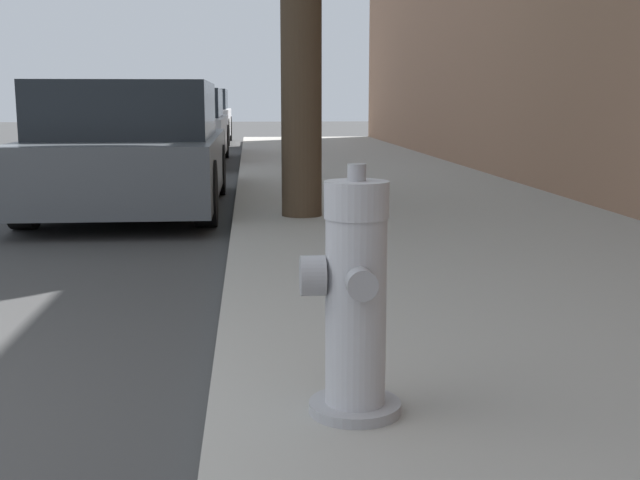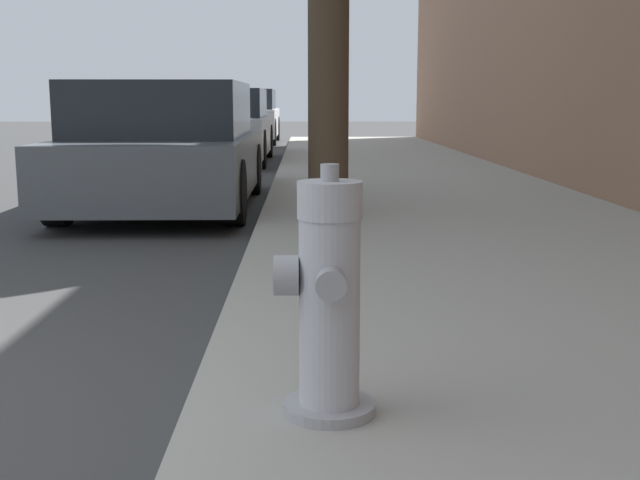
# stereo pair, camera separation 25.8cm
# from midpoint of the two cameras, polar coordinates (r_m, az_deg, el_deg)

# --- Properties ---
(fire_hydrant) EXTENTS (0.33, 0.33, 0.81)m
(fire_hydrant) POSITION_cam_midpoint_polar(r_m,az_deg,el_deg) (2.56, -0.44, -4.42)
(fire_hydrant) COLOR #97979C
(fire_hydrant) RESTS_ON sidewalk_slab
(parked_car_near) EXTENTS (1.79, 4.01, 1.31)m
(parked_car_near) POSITION_cam_midpoint_polar(r_m,az_deg,el_deg) (8.52, -14.01, 6.28)
(parked_car_near) COLOR #4C5156
(parked_car_near) RESTS_ON ground_plane
(parked_car_mid) EXTENTS (1.76, 4.21, 1.32)m
(parked_car_mid) POSITION_cam_midpoint_polar(r_m,az_deg,el_deg) (14.65, -10.66, 7.88)
(parked_car_mid) COLOR #B7B7BC
(parked_car_mid) RESTS_ON ground_plane
(parked_car_far) EXTENTS (1.71, 4.16, 1.39)m
(parked_car_far) POSITION_cam_midpoint_polar(r_m,az_deg,el_deg) (21.31, -9.06, 8.62)
(parked_car_far) COLOR silver
(parked_car_far) RESTS_ON ground_plane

